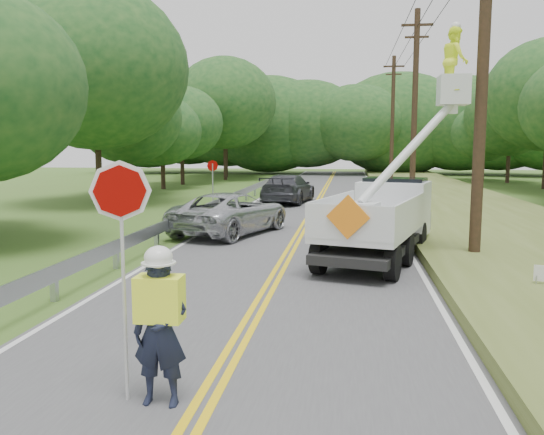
# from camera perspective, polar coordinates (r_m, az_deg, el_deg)

# --- Properties ---
(ground) EXTENTS (140.00, 140.00, 0.00)m
(ground) POSITION_cam_1_polar(r_m,az_deg,el_deg) (7.04, -7.02, -18.58)
(ground) COLOR #466126
(ground) RESTS_ON ground
(road) EXTENTS (7.20, 96.00, 0.03)m
(road) POSITION_cam_1_polar(r_m,az_deg,el_deg) (20.42, 3.06, -1.32)
(road) COLOR #4A4A4D
(road) RESTS_ON ground
(guardrail) EXTENTS (0.18, 48.00, 0.77)m
(guardrail) POSITION_cam_1_polar(r_m,az_deg,el_deg) (21.92, -7.26, 0.66)
(guardrail) COLOR #A3A8AC
(guardrail) RESTS_ON ground
(utility_poles) EXTENTS (1.60, 43.30, 10.00)m
(utility_poles) POSITION_cam_1_polar(r_m,az_deg,el_deg) (23.48, 16.34, 12.40)
(utility_poles) COLOR #2D2316
(utility_poles) RESTS_ON ground
(tall_grass_verge) EXTENTS (7.00, 96.00, 0.30)m
(tall_grass_verge) POSITION_cam_1_polar(r_m,az_deg,el_deg) (21.04, 22.71, -1.24)
(tall_grass_verge) COLOR #526125
(tall_grass_verge) RESTS_ON ground
(treeline_left) EXTENTS (11.27, 54.85, 11.28)m
(treeline_left) POSITION_cam_1_polar(r_m,az_deg,el_deg) (39.39, -10.62, 11.60)
(treeline_left) COLOR #332319
(treeline_left) RESTS_ON ground
(treeline_horizon) EXTENTS (56.26, 14.37, 11.39)m
(treeline_horizon) POSITION_cam_1_polar(r_m,az_deg,el_deg) (62.54, 7.31, 9.48)
(treeline_horizon) COLOR #16461D
(treeline_horizon) RESTS_ON ground
(flagger) EXTENTS (1.11, 0.43, 2.89)m
(flagger) POSITION_cam_1_polar(r_m,az_deg,el_deg) (6.76, -11.48, -10.21)
(flagger) COLOR #191E33
(flagger) RESTS_ON road
(bucket_truck) EXTENTS (3.98, 6.33, 6.05)m
(bucket_truck) POSITION_cam_1_polar(r_m,az_deg,el_deg) (15.95, 11.99, 1.24)
(bucket_truck) COLOR black
(bucket_truck) RESTS_ON road
(suv_silver) EXTENTS (3.97, 5.72, 1.45)m
(suv_silver) POSITION_cam_1_polar(r_m,az_deg,el_deg) (19.59, -4.19, 0.48)
(suv_silver) COLOR #B1B3B9
(suv_silver) RESTS_ON road
(suv_darkgrey) EXTENTS (2.78, 5.53, 1.54)m
(suv_darkgrey) POSITION_cam_1_polar(r_m,az_deg,el_deg) (30.23, 1.67, 2.98)
(suv_darkgrey) COLOR #3B3C44
(suv_darkgrey) RESTS_ON road
(stop_sign_permanent) EXTENTS (0.48, 0.23, 2.43)m
(stop_sign_permanent) POSITION_cam_1_polar(r_m,az_deg,el_deg) (25.97, -6.09, 4.03)
(stop_sign_permanent) COLOR #A3A8AC
(stop_sign_permanent) RESTS_ON ground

